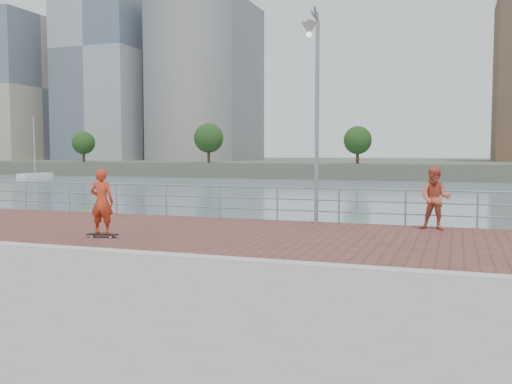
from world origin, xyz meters
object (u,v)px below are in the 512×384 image
(street_lamp, at_px, (314,78))
(guardrail, at_px, (308,201))
(bystander, at_px, (435,199))
(skateboarder, at_px, (102,202))

(street_lamp, bearing_deg, guardrail, 112.95)
(guardrail, height_order, bystander, bystander)
(guardrail, relative_size, skateboarder, 22.69)
(guardrail, distance_m, bystander, 4.04)
(bystander, bearing_deg, guardrail, 176.87)
(street_lamp, distance_m, skateboarder, 7.19)
(street_lamp, xyz_separation_m, skateboarder, (-4.61, -4.25, -3.53))
(guardrail, bearing_deg, street_lamp, -67.05)
(skateboarder, bearing_deg, guardrail, -138.57)
(guardrail, relative_size, bystander, 21.60)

